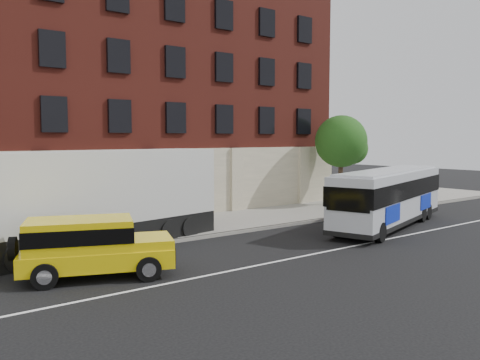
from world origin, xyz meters
TOP-DOWN VIEW (x-y plane):
  - ground at (0.00, 0.00)m, footprint 120.00×120.00m
  - sidewalk at (0.00, 9.00)m, footprint 60.00×6.00m
  - kerb at (0.00, 6.00)m, footprint 60.00×0.25m
  - lane_line at (0.00, 0.50)m, footprint 60.00×0.12m
  - building at (-0.01, 16.92)m, footprint 30.00×12.10m
  - sign_pole at (-8.50, 6.15)m, footprint 0.30×0.20m
  - street_tree at (13.54, 9.48)m, footprint 3.60×3.60m
  - city_bus at (9.39, 2.54)m, footprint 11.47×5.61m
  - yellow_suv at (-7.09, 2.76)m, footprint 5.45×3.80m
  - shipping_container at (-5.64, 6.87)m, footprint 12.93×4.74m

SIDE VIEW (x-z plane):
  - ground at x=0.00m, z-range 0.00..0.00m
  - lane_line at x=0.00m, z-range 0.00..0.01m
  - sidewalk at x=0.00m, z-range 0.00..0.15m
  - kerb at x=0.00m, z-range 0.00..0.15m
  - yellow_suv at x=-7.09m, z-range 0.15..2.19m
  - sign_pole at x=-8.50m, z-range 0.20..2.70m
  - city_bus at x=9.39m, z-range 0.16..3.24m
  - shipping_container at x=-5.64m, z-range -0.02..4.20m
  - street_tree at x=13.54m, z-range 1.31..7.51m
  - building at x=-0.01m, z-range 0.08..15.08m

